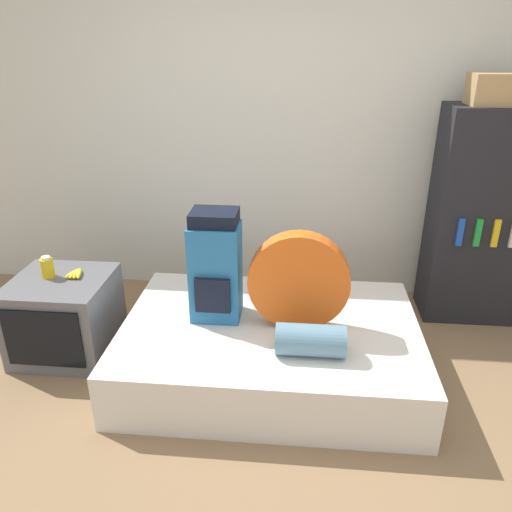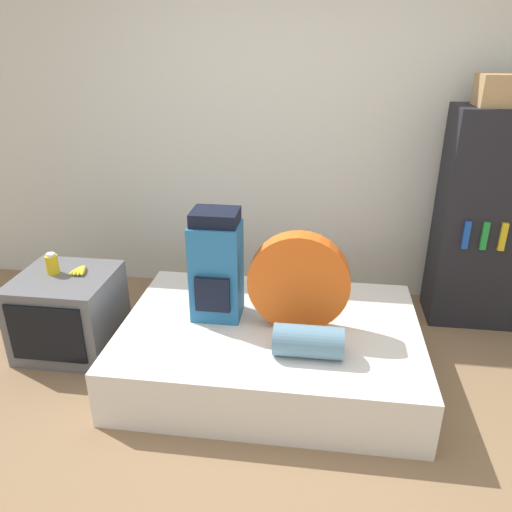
# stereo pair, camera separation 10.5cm
# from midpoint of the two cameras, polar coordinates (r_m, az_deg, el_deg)

# --- Properties ---
(ground_plane) EXTENTS (16.00, 16.00, 0.00)m
(ground_plane) POSITION_cam_midpoint_polar(r_m,az_deg,el_deg) (2.78, 0.22, -21.26)
(ground_plane) COLOR #846647
(wall_back) EXTENTS (8.00, 0.05, 2.60)m
(wall_back) POSITION_cam_midpoint_polar(r_m,az_deg,el_deg) (3.89, 2.84, 13.96)
(wall_back) COLOR silver
(wall_back) RESTS_ON ground_plane
(bed) EXTENTS (1.81, 1.26, 0.35)m
(bed) POSITION_cam_midpoint_polar(r_m,az_deg,el_deg) (3.18, 0.67, -10.42)
(bed) COLOR silver
(bed) RESTS_ON ground_plane
(backpack) EXTENTS (0.30, 0.28, 0.69)m
(backpack) POSITION_cam_midpoint_polar(r_m,az_deg,el_deg) (3.03, -5.63, -1.29)
(backpack) COLOR #23669E
(backpack) RESTS_ON bed
(tent_bag) EXTENTS (0.60, 0.12, 0.60)m
(tent_bag) POSITION_cam_midpoint_polar(r_m,az_deg,el_deg) (2.94, 3.89, -2.86)
(tent_bag) COLOR #E05B19
(tent_bag) RESTS_ON bed
(sleeping_roll) EXTENTS (0.38, 0.18, 0.18)m
(sleeping_roll) POSITION_cam_midpoint_polar(r_m,az_deg,el_deg) (2.78, 5.15, -9.57)
(sleeping_roll) COLOR #5B849E
(sleeping_roll) RESTS_ON bed
(television) EXTENTS (0.61, 0.60, 0.54)m
(television) POSITION_cam_midpoint_polar(r_m,az_deg,el_deg) (3.58, -21.80, -6.39)
(television) COLOR #5B5B60
(television) RESTS_ON ground_plane
(canister) EXTENTS (0.08, 0.08, 0.14)m
(canister) POSITION_cam_midpoint_polar(r_m,az_deg,el_deg) (3.50, -23.55, -1.20)
(canister) COLOR gold
(canister) RESTS_ON television
(banana_bunch) EXTENTS (0.11, 0.15, 0.03)m
(banana_bunch) POSITION_cam_midpoint_polar(r_m,az_deg,el_deg) (3.47, -20.69, -1.88)
(banana_bunch) COLOR yellow
(banana_bunch) RESTS_ON television
(bookshelf) EXTENTS (0.89, 0.42, 1.56)m
(bookshelf) POSITION_cam_midpoint_polar(r_m,az_deg,el_deg) (3.94, 25.01, 3.98)
(bookshelf) COLOR black
(bookshelf) RESTS_ON ground_plane
(cardboard_box) EXTENTS (0.41, 0.25, 0.20)m
(cardboard_box) POSITION_cam_midpoint_polar(r_m,az_deg,el_deg) (3.70, 25.58, 16.81)
(cardboard_box) COLOR #A88456
(cardboard_box) RESTS_ON bookshelf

